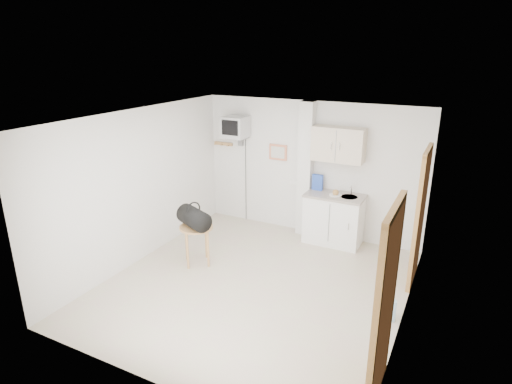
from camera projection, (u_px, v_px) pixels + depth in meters
The scene contains 7 objects.
ground at pixel (255, 285), 6.42m from camera, with size 4.50×4.50×0.00m, color #C1B59A.
room_envelope at pixel (274, 188), 5.90m from camera, with size 4.24×4.54×2.55m.
kitchenette at pixel (335, 200), 7.61m from camera, with size 1.03×0.58×2.10m.
crt_television at pixel (236, 128), 8.13m from camera, with size 0.44×0.45×2.15m.
round_table at pixel (196, 232), 6.91m from camera, with size 0.54×0.54×0.66m.
duffel_bag at pixel (194, 218), 6.79m from camera, with size 0.66×0.53×0.43m.
water_bottle at pixel (392, 310), 5.55m from camera, with size 0.11×0.11×0.33m.
Camera 1 is at (2.56, -5.02, 3.38)m, focal length 30.00 mm.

